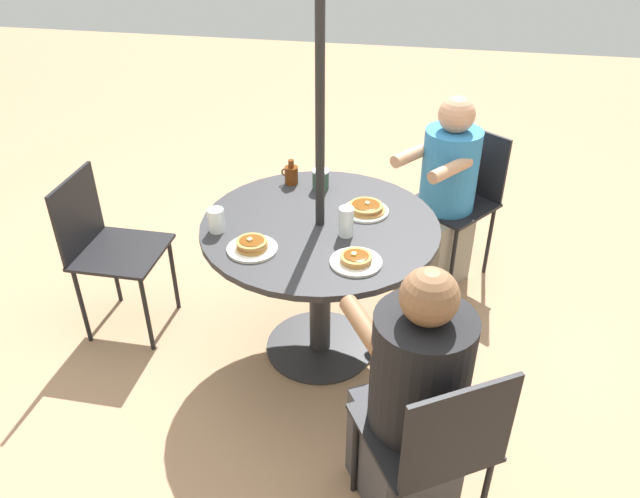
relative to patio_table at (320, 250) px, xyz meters
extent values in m
plane|color=tan|center=(0.00, 0.00, -0.62)|extent=(12.00, 12.00, 0.00)
cylinder|color=#28282B|center=(0.00, 0.00, -0.61)|extent=(0.57, 0.57, 0.01)
cylinder|color=#28282B|center=(0.00, 0.00, -0.25)|extent=(0.11, 0.11, 0.74)
cylinder|color=#28282B|center=(0.00, 0.00, 0.13)|extent=(1.13, 1.13, 0.03)
cylinder|color=black|center=(0.00, 0.00, 0.39)|extent=(0.04, 0.04, 2.02)
cylinder|color=black|center=(0.87, -0.19, -0.38)|extent=(0.02, 0.02, 0.47)
cylinder|color=black|center=(0.87, 0.17, -0.38)|extent=(0.02, 0.02, 0.47)
cylinder|color=black|center=(1.23, -0.19, -0.38)|extent=(0.02, 0.02, 0.47)
cylinder|color=black|center=(1.23, 0.17, -0.38)|extent=(0.02, 0.02, 0.47)
cube|color=black|center=(1.05, -0.01, -0.14)|extent=(0.43, 0.43, 0.02)
cube|color=black|center=(1.26, -0.01, 0.07)|extent=(0.02, 0.40, 0.40)
cylinder|color=black|center=(-0.29, 0.84, -0.38)|extent=(0.02, 0.02, 0.47)
cylinder|color=black|center=(-0.60, 0.65, -0.38)|extent=(0.02, 0.02, 0.47)
cube|color=black|center=(-0.54, 0.90, -0.14)|extent=(0.58, 0.58, 0.02)
cube|color=black|center=(-0.65, 1.08, 0.07)|extent=(0.36, 0.22, 0.40)
cube|color=#3D3D42|center=(-0.48, 0.81, -0.38)|extent=(0.48, 0.49, 0.47)
cylinder|color=black|center=(-0.51, 0.85, 0.10)|extent=(0.35, 0.35, 0.49)
sphere|color=brown|center=(-0.51, 0.85, 0.43)|extent=(0.20, 0.20, 0.20)
cylinder|color=brown|center=(-0.30, 0.77, 0.21)|extent=(0.21, 0.28, 0.07)
cylinder|color=brown|center=(-0.54, 0.63, 0.21)|extent=(0.21, 0.28, 0.07)
cylinder|color=black|center=(-0.67, -0.59, -0.38)|extent=(0.02, 0.02, 0.47)
cylinder|color=black|center=(-0.38, -0.80, -0.38)|extent=(0.02, 0.02, 0.47)
cylinder|color=black|center=(-0.89, -0.87, -0.38)|extent=(0.02, 0.02, 0.47)
cylinder|color=black|center=(-0.60, -1.09, -0.38)|extent=(0.02, 0.02, 0.47)
cube|color=black|center=(-0.64, -0.84, -0.14)|extent=(0.60, 0.60, 0.02)
cube|color=black|center=(-0.76, -1.00, 0.07)|extent=(0.33, 0.26, 0.40)
cube|color=gray|center=(-0.57, -0.75, -0.38)|extent=(0.44, 0.45, 0.47)
cylinder|color=teal|center=(-0.60, -0.79, 0.09)|extent=(0.32, 0.32, 0.49)
sphere|color=tan|center=(-0.60, -0.79, 0.43)|extent=(0.20, 0.20, 0.20)
cylinder|color=tan|center=(-0.59, -0.57, 0.21)|extent=(0.24, 0.28, 0.07)
cylinder|color=tan|center=(-0.39, -0.72, 0.21)|extent=(0.24, 0.28, 0.07)
cylinder|color=silver|center=(0.25, 0.27, 0.15)|extent=(0.22, 0.22, 0.01)
cylinder|color=#AD7A3D|center=(0.25, 0.28, 0.17)|extent=(0.14, 0.14, 0.01)
cylinder|color=#AD7A3D|center=(0.25, 0.27, 0.18)|extent=(0.13, 0.13, 0.01)
cylinder|color=#AD7A3D|center=(0.25, 0.27, 0.19)|extent=(0.14, 0.14, 0.01)
ellipsoid|color=brown|center=(0.25, 0.27, 0.20)|extent=(0.11, 0.10, 0.00)
cube|color=#F4E084|center=(0.26, 0.28, 0.20)|extent=(0.03, 0.03, 0.01)
cylinder|color=silver|center=(-0.20, -0.15, 0.15)|extent=(0.22, 0.22, 0.01)
cylinder|color=#AD7A3D|center=(-0.20, -0.15, 0.17)|extent=(0.18, 0.18, 0.01)
cylinder|color=#AD7A3D|center=(-0.19, -0.15, 0.17)|extent=(0.16, 0.16, 0.01)
cylinder|color=#AD7A3D|center=(-0.20, -0.15, 0.18)|extent=(0.16, 0.16, 0.01)
ellipsoid|color=brown|center=(-0.20, -0.15, 0.19)|extent=(0.13, 0.12, 0.00)
cube|color=#F4E084|center=(-0.20, -0.15, 0.20)|extent=(0.02, 0.02, 0.01)
cylinder|color=silver|center=(-0.21, 0.30, 0.15)|extent=(0.22, 0.22, 0.01)
cylinder|color=#AD7A3D|center=(-0.21, 0.30, 0.17)|extent=(0.13, 0.13, 0.01)
cylinder|color=#AD7A3D|center=(-0.21, 0.30, 0.18)|extent=(0.14, 0.14, 0.01)
ellipsoid|color=brown|center=(-0.21, 0.30, 0.19)|extent=(0.11, 0.10, 0.00)
cube|color=#F4E084|center=(-0.20, 0.30, 0.20)|extent=(0.02, 0.02, 0.01)
cylinder|color=#602D0F|center=(0.22, -0.38, 0.19)|extent=(0.07, 0.07, 0.09)
cylinder|color=#602D0F|center=(0.22, -0.38, 0.26)|extent=(0.03, 0.03, 0.04)
torus|color=#602D0F|center=(0.25, -0.38, 0.21)|extent=(0.05, 0.01, 0.05)
cylinder|color=#33513D|center=(0.06, -0.35, 0.20)|extent=(0.08, 0.08, 0.10)
cylinder|color=white|center=(0.06, -0.35, 0.25)|extent=(0.09, 0.09, 0.01)
cylinder|color=silver|center=(-0.13, 0.08, 0.22)|extent=(0.07, 0.07, 0.14)
cylinder|color=silver|center=(0.45, 0.15, 0.20)|extent=(0.07, 0.07, 0.11)
camera|label=1|loc=(-0.45, 2.47, 1.64)|focal=35.00mm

